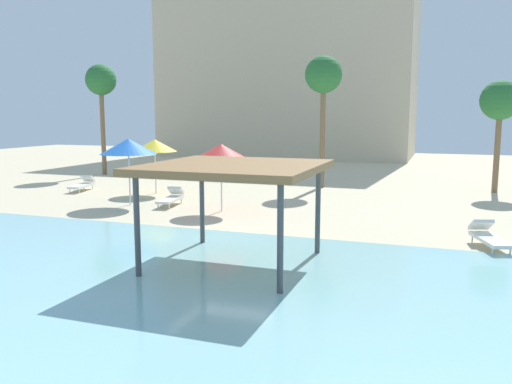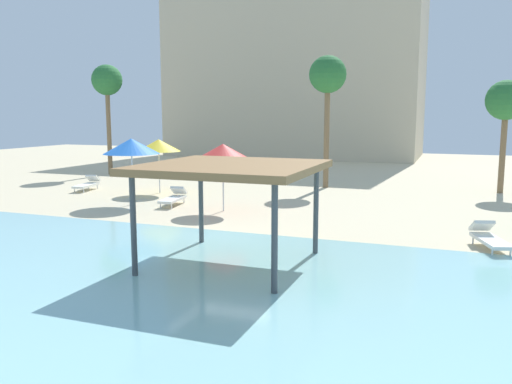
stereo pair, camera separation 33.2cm
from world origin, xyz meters
name	(u,v)px [view 2 (the right image)]	position (x,y,z in m)	size (l,w,h in m)	color
ground_plane	(221,244)	(0.00, 0.00, 0.00)	(80.00, 80.00, 0.00)	beige
lagoon_water	(113,303)	(0.00, -5.25, 0.02)	(44.00, 13.50, 0.04)	#8CC6CC
shade_pavilion	(231,170)	(1.16, -1.85, 2.43)	(4.17, 4.17, 2.59)	#42474C
beach_umbrella_red_0	(223,151)	(-2.15, 4.92, 2.39)	(1.93, 1.93, 2.66)	silver
beach_umbrella_blue_1	(131,146)	(-6.38, 4.95, 2.48)	(2.35, 2.35, 2.80)	silver
beach_umbrella_yellow_2	(159,145)	(-7.05, 8.21, 2.32)	(2.11, 2.11, 2.61)	silver
lounge_chair_0	(489,237)	(7.37, 2.25, 0.33)	(1.16, 1.99, 0.74)	white
lounge_chair_2	(88,184)	(-10.96, 7.74, 0.33)	(0.95, 1.98, 0.74)	white
lounge_chair_3	(174,197)	(-4.68, 5.44, 0.33)	(0.86, 1.96, 0.74)	white
palm_tree_0	(107,83)	(-14.23, 14.09, 5.73)	(1.90, 1.90, 6.87)	brown
palm_tree_1	(328,78)	(0.08, 12.95, 5.63)	(1.90, 1.90, 6.76)	brown
palm_tree_2	(506,102)	(8.48, 14.09, 4.36)	(1.90, 1.90, 5.42)	brown
hotel_block_0	(297,66)	(-7.70, 33.66, 8.16)	(22.27, 10.85, 16.32)	beige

